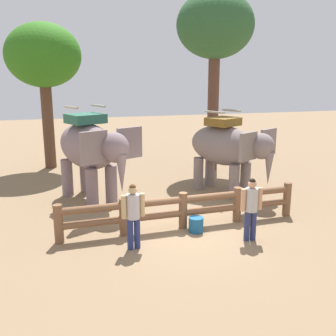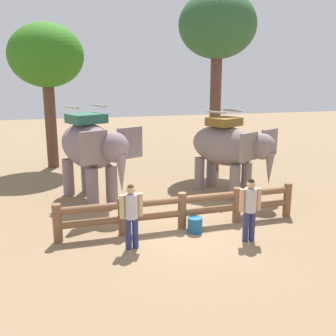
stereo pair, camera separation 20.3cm
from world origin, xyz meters
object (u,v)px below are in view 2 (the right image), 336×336
at_px(tree_back_center, 46,58).
at_px(feed_bucket, 195,225).
at_px(log_fence, 182,208).
at_px(tourist_man_in_blue, 250,205).
at_px(elephant_near_left, 91,149).
at_px(tourist_woman_in_black, 131,212).
at_px(tree_far_left, 217,28).
at_px(elephant_center, 228,148).

distance_m(tree_back_center, feed_bucket, 11.13).
height_order(log_fence, tourist_man_in_blue, tourist_man_in_blue).
bearing_deg(tree_back_center, elephant_near_left, -75.58).
height_order(log_fence, tourist_woman_in_black, tourist_woman_in_black).
relative_size(tourist_man_in_blue, feed_bucket, 4.01).
bearing_deg(log_fence, feed_bucket, -56.53).
distance_m(log_fence, feed_bucket, 0.61).
bearing_deg(tree_back_center, tree_far_left, -18.15).
bearing_deg(log_fence, tree_back_center, 112.93).
bearing_deg(feed_bucket, tourist_woman_in_black, -162.27).
relative_size(elephant_near_left, elephant_center, 1.09).
bearing_deg(elephant_center, tree_far_left, 76.34).
height_order(elephant_center, tourist_man_in_blue, elephant_center).
height_order(log_fence, elephant_center, elephant_center).
bearing_deg(elephant_center, tree_back_center, 136.16).
bearing_deg(tree_far_left, tree_back_center, 161.85).
distance_m(log_fence, elephant_near_left, 4.11).
xyz_separation_m(tree_far_left, tree_back_center, (-7.18, 2.35, -1.18)).
xyz_separation_m(elephant_near_left, tourist_woman_in_black, (0.66, -4.18, -0.87)).
xyz_separation_m(elephant_near_left, tree_far_left, (5.73, 3.28, 4.34)).
xyz_separation_m(elephant_center, tree_back_center, (-6.29, 6.04, 3.30)).
bearing_deg(tourist_man_in_blue, tree_far_left, 75.57).
xyz_separation_m(tourist_man_in_blue, tree_far_left, (2.00, 7.77, 5.21)).
distance_m(tourist_woman_in_black, tree_back_center, 10.82).
distance_m(log_fence, tourist_man_in_blue, 1.99).
distance_m(log_fence, tree_far_left, 9.21).
height_order(elephant_near_left, tree_back_center, tree_back_center).
bearing_deg(tourist_man_in_blue, elephant_near_left, 129.71).
xyz_separation_m(log_fence, elephant_near_left, (-2.28, 3.19, 1.24)).
bearing_deg(log_fence, elephant_center, 47.40).
distance_m(elephant_near_left, tree_back_center, 6.62).
distance_m(elephant_near_left, tourist_woman_in_black, 4.32).
relative_size(tourist_woman_in_black, tree_far_left, 0.22).
bearing_deg(feed_bucket, elephant_center, 54.11).
distance_m(log_fence, tree_back_center, 10.54).
bearing_deg(tourist_woman_in_black, elephant_center, 42.09).
xyz_separation_m(tourist_woman_in_black, tree_far_left, (5.07, 7.46, 5.21)).
bearing_deg(tourist_man_in_blue, tourist_woman_in_black, 174.18).
bearing_deg(elephant_center, elephant_near_left, 175.19).
distance_m(elephant_center, tree_back_center, 9.32).
height_order(log_fence, tree_back_center, tree_back_center).
height_order(elephant_near_left, feed_bucket, elephant_near_left).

